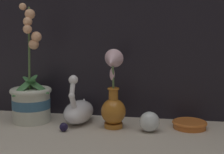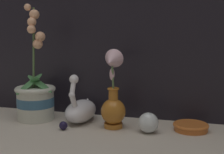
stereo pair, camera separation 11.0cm
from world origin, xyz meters
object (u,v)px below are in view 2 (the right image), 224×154
(swan_figurine, at_px, (81,109))
(amber_dish, at_px, (191,126))
(orchid_potted_plant, at_px, (35,96))
(glass_sphere, at_px, (148,123))
(blue_vase, at_px, (113,98))

(swan_figurine, distance_m, amber_dish, 0.41)
(orchid_potted_plant, bearing_deg, amber_dish, 2.41)
(orchid_potted_plant, height_order, swan_figurine, orchid_potted_plant)
(orchid_potted_plant, height_order, amber_dish, orchid_potted_plant)
(glass_sphere, bearing_deg, amber_dish, 25.37)
(blue_vase, bearing_deg, amber_dish, 10.19)
(blue_vase, relative_size, amber_dish, 2.29)
(glass_sphere, bearing_deg, swan_figurine, 167.12)
(swan_figurine, bearing_deg, glass_sphere, -12.88)
(glass_sphere, relative_size, amber_dish, 0.57)
(swan_figurine, height_order, blue_vase, blue_vase)
(orchid_potted_plant, xyz_separation_m, glass_sphere, (0.45, -0.04, -0.06))
(glass_sphere, bearing_deg, orchid_potted_plant, 174.86)
(blue_vase, distance_m, glass_sphere, 0.15)
(swan_figurine, height_order, glass_sphere, swan_figurine)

